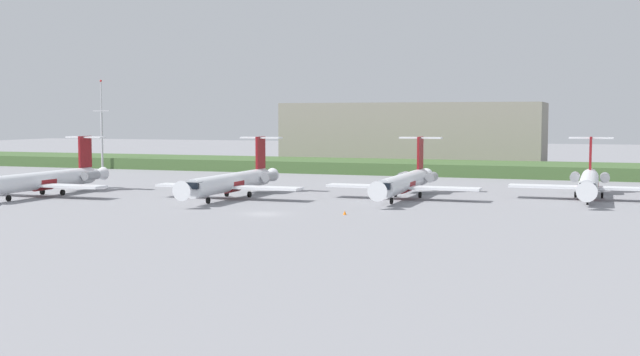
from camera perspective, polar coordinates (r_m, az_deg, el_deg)
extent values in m
plane|color=gray|center=(129.21, 1.29, -1.05)|extent=(500.00, 500.00, 0.00)
cube|color=#426033|center=(175.09, 6.17, 0.78)|extent=(320.00, 20.00, 2.52)
cylinder|color=silver|center=(130.02, -19.12, -0.17)|extent=(2.70, 24.00, 2.70)
cone|color=silver|center=(141.20, -15.58, 0.25)|extent=(2.30, 4.00, 2.29)
cylinder|color=maroon|center=(130.03, -19.12, -0.24)|extent=(2.76, 3.60, 2.76)
cube|color=silver|center=(133.06, -21.37, -0.39)|extent=(11.00, 3.20, 0.36)
cube|color=silver|center=(125.68, -17.29, -0.55)|extent=(11.00, 3.20, 0.36)
cube|color=maroon|center=(138.54, -16.33, 1.80)|extent=(0.36, 3.20, 5.20)
cube|color=silver|center=(138.70, -16.28, 2.79)|extent=(6.80, 1.80, 0.24)
cylinder|color=gray|center=(138.63, -17.48, 0.22)|extent=(1.50, 3.40, 1.50)
cylinder|color=gray|center=(135.98, -15.96, 0.18)|extent=(1.50, 3.40, 1.50)
cylinder|color=gray|center=(124.43, -21.23, -1.09)|extent=(0.20, 0.20, 0.65)
cylinder|color=black|center=(124.48, -21.22, -1.34)|extent=(0.30, 0.90, 0.90)
cylinder|color=black|center=(133.23, -19.09, -0.93)|extent=(0.35, 0.90, 0.90)
cylinder|color=black|center=(130.90, -17.79, -0.99)|extent=(0.35, 0.90, 0.90)
cylinder|color=silver|center=(120.51, -6.33, -0.30)|extent=(2.70, 24.00, 2.70)
cone|color=silver|center=(108.56, -9.42, -0.85)|extent=(2.70, 3.00, 2.70)
cone|color=silver|center=(133.22, -3.72, 0.17)|extent=(2.29, 4.00, 2.29)
cube|color=black|center=(110.18, -8.95, -0.52)|extent=(2.03, 1.80, 0.90)
cylinder|color=maroon|center=(120.52, -6.33, -0.37)|extent=(2.76, 3.60, 2.76)
cube|color=silver|center=(122.36, -9.02, -0.54)|extent=(11.00, 3.20, 0.36)
cube|color=silver|center=(117.21, -3.94, -0.71)|extent=(11.00, 3.20, 0.36)
cube|color=maroon|center=(130.24, -4.24, 1.81)|extent=(0.36, 3.20, 5.20)
cube|color=silver|center=(130.43, -4.20, 2.87)|extent=(6.80, 1.80, 0.24)
cylinder|color=gray|center=(129.75, -5.46, 0.13)|extent=(1.50, 3.40, 1.50)
cylinder|color=gray|center=(127.92, -3.63, 0.08)|extent=(1.50, 3.40, 1.50)
cylinder|color=gray|center=(114.01, -7.95, -1.31)|extent=(0.20, 0.20, 0.65)
cylinder|color=black|center=(114.07, -7.94, -1.59)|extent=(0.30, 0.90, 0.90)
cylinder|color=black|center=(123.67, -6.63, -1.11)|extent=(0.35, 0.90, 0.90)
cylinder|color=black|center=(122.05, -5.03, -1.17)|extent=(0.35, 0.90, 0.90)
cylinder|color=silver|center=(119.79, 5.98, -0.32)|extent=(2.70, 24.00, 2.70)
cone|color=silver|center=(106.76, 4.30, -0.89)|extent=(2.70, 3.00, 2.70)
cone|color=silver|center=(133.41, 7.38, 0.15)|extent=(2.30, 4.00, 2.29)
cube|color=black|center=(108.54, 4.56, -0.55)|extent=(2.02, 1.80, 0.90)
cylinder|color=maroon|center=(119.80, 5.98, -0.39)|extent=(2.76, 3.60, 2.76)
cube|color=silver|center=(120.39, 3.13, -0.57)|extent=(11.00, 3.20, 0.36)
cube|color=silver|center=(117.64, 8.66, -0.73)|extent=(11.00, 3.20, 0.36)
cube|color=maroon|center=(130.25, 7.12, 1.79)|extent=(0.36, 3.20, 5.20)
cube|color=silver|center=(130.45, 7.16, 2.85)|extent=(6.80, 1.80, 0.24)
cylinder|color=gray|center=(129.22, 5.96, 0.11)|extent=(1.50, 3.40, 1.50)
cylinder|color=gray|center=(128.25, 7.92, 0.06)|extent=(1.50, 3.40, 1.50)
cylinder|color=gray|center=(112.73, 5.10, -1.35)|extent=(0.20, 0.20, 0.65)
cylinder|color=black|center=(112.79, 5.09, -1.63)|extent=(0.30, 0.90, 0.90)
cylinder|color=black|center=(122.74, 5.37, -1.14)|extent=(0.35, 0.90, 0.90)
cylinder|color=black|center=(121.88, 7.11, -1.20)|extent=(0.35, 0.90, 0.90)
cylinder|color=silver|center=(124.84, 18.53, -0.34)|extent=(2.70, 24.00, 2.70)
cone|color=silver|center=(111.38, 18.41, -0.88)|extent=(2.70, 3.00, 2.70)
cone|color=silver|center=(138.79, 18.62, 0.12)|extent=(2.30, 4.00, 2.29)
cube|color=black|center=(113.24, 18.44, -0.56)|extent=(2.03, 1.80, 0.90)
cylinder|color=maroon|center=(124.85, 18.53, -0.41)|extent=(2.76, 3.60, 2.76)
cube|color=silver|center=(124.11, 15.79, -0.58)|extent=(11.00, 3.20, 0.36)
cube|color=silver|center=(123.94, 21.24, -0.72)|extent=(11.00, 3.20, 0.36)
cube|color=maroon|center=(135.57, 18.64, 1.69)|extent=(0.36, 3.20, 5.20)
cube|color=silver|center=(135.79, 18.67, 2.71)|extent=(6.80, 1.80, 0.24)
cylinder|color=gray|center=(134.04, 17.63, 0.08)|extent=(1.50, 3.40, 1.50)
cylinder|color=gray|center=(133.98, 19.55, 0.03)|extent=(1.50, 3.40, 1.50)
cylinder|color=gray|center=(117.55, 18.45, -1.32)|extent=(0.20, 0.20, 0.65)
cylinder|color=black|center=(117.60, 18.44, -1.59)|extent=(0.30, 0.90, 0.90)
cylinder|color=black|center=(127.44, 17.67, -1.13)|extent=(0.35, 0.90, 0.90)
cylinder|color=black|center=(127.39, 19.38, -1.17)|extent=(0.35, 0.90, 0.90)
cylinder|color=#B2B2B7|center=(193.16, -15.21, 2.56)|extent=(0.50, 0.50, 13.10)
cylinder|color=#B2B2B7|center=(193.13, -15.27, 5.55)|extent=(0.28, 0.28, 7.06)
cube|color=#B2B2B7|center=(193.08, -15.25, 4.62)|extent=(4.40, 0.20, 0.20)
sphere|color=red|center=(193.25, -15.29, 6.66)|extent=(0.50, 0.50, 0.50)
cube|color=gray|center=(195.84, 6.64, 3.04)|extent=(61.45, 22.39, 15.42)
cone|color=orange|center=(100.28, 1.76, -2.47)|extent=(0.44, 0.44, 0.55)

